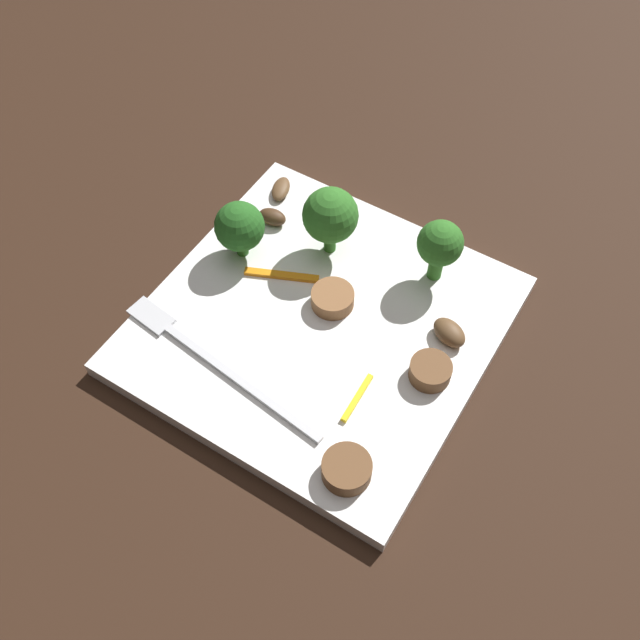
% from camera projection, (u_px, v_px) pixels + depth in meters
% --- Properties ---
extents(ground_plane, '(1.40, 1.40, 0.00)m').
position_uv_depth(ground_plane, '(320.00, 330.00, 0.56)').
color(ground_plane, black).
extents(plate, '(0.25, 0.25, 0.01)m').
position_uv_depth(plate, '(320.00, 325.00, 0.55)').
color(plate, white).
rests_on(plate, ground_plane).
extents(fork, '(0.18, 0.03, 0.00)m').
position_uv_depth(fork, '(208.00, 358.00, 0.52)').
color(fork, silver).
rests_on(fork, plate).
extents(broccoli_floret_0, '(0.04, 0.04, 0.05)m').
position_uv_depth(broccoli_floret_0, '(240.00, 227.00, 0.56)').
color(broccoli_floret_0, '#296420').
rests_on(broccoli_floret_0, plate).
extents(broccoli_floret_1, '(0.03, 0.03, 0.06)m').
position_uv_depth(broccoli_floret_1, '(440.00, 245.00, 0.54)').
color(broccoli_floret_1, '#347525').
rests_on(broccoli_floret_1, plate).
extents(broccoli_floret_2, '(0.04, 0.04, 0.06)m').
position_uv_depth(broccoli_floret_2, '(330.00, 216.00, 0.55)').
color(broccoli_floret_2, '#347525').
rests_on(broccoli_floret_2, plate).
extents(sausage_slice_0, '(0.04, 0.04, 0.01)m').
position_uv_depth(sausage_slice_0, '(428.00, 375.00, 0.51)').
color(sausage_slice_0, brown).
rests_on(sausage_slice_0, plate).
extents(sausage_slice_1, '(0.04, 0.04, 0.01)m').
position_uv_depth(sausage_slice_1, '(336.00, 300.00, 0.55)').
color(sausage_slice_1, brown).
rests_on(sausage_slice_1, plate).
extents(sausage_slice_2, '(0.05, 0.05, 0.01)m').
position_uv_depth(sausage_slice_2, '(347.00, 469.00, 0.47)').
color(sausage_slice_2, brown).
rests_on(sausage_slice_2, plate).
extents(mushroom_0, '(0.03, 0.02, 0.01)m').
position_uv_depth(mushroom_0, '(272.00, 217.00, 0.59)').
color(mushroom_0, '#422B19').
rests_on(mushroom_0, plate).
extents(mushroom_1, '(0.03, 0.03, 0.01)m').
position_uv_depth(mushroom_1, '(449.00, 333.00, 0.53)').
color(mushroom_1, brown).
rests_on(mushroom_1, plate).
extents(mushroom_2, '(0.02, 0.03, 0.01)m').
position_uv_depth(mushroom_2, '(281.00, 189.00, 0.62)').
color(mushroom_2, brown).
rests_on(mushroom_2, plate).
extents(pepper_strip_0, '(0.01, 0.04, 0.00)m').
position_uv_depth(pepper_strip_0, '(357.00, 398.00, 0.50)').
color(pepper_strip_0, yellow).
rests_on(pepper_strip_0, plate).
extents(pepper_strip_1, '(0.06, 0.03, 0.00)m').
position_uv_depth(pepper_strip_1, '(282.00, 275.00, 0.57)').
color(pepper_strip_1, orange).
rests_on(pepper_strip_1, plate).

